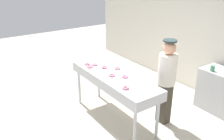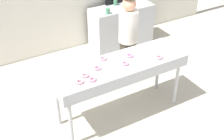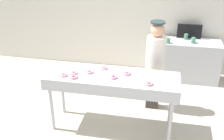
# 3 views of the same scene
# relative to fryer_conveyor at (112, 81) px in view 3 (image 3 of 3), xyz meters

# --- Properties ---
(ground_plane) EXTENTS (16.00, 16.00, 0.00)m
(ground_plane) POSITION_rel_fryer_conveyor_xyz_m (0.00, 0.00, -0.89)
(ground_plane) COLOR beige
(back_wall) EXTENTS (8.00, 0.12, 3.32)m
(back_wall) POSITION_rel_fryer_conveyor_xyz_m (0.00, 2.52, 0.77)
(back_wall) COLOR silver
(back_wall) RESTS_ON ground
(fryer_conveyor) EXTENTS (2.13, 0.67, 0.99)m
(fryer_conveyor) POSITION_rel_fryer_conveyor_xyz_m (0.00, 0.00, 0.00)
(fryer_conveyor) COLOR #B7BABF
(fryer_conveyor) RESTS_ON ground
(strawberry_donut_0) EXTENTS (0.15, 0.15, 0.03)m
(strawberry_donut_0) POSITION_rel_fryer_conveyor_xyz_m (0.04, -0.07, 0.12)
(strawberry_donut_0) COLOR pink
(strawberry_donut_0) RESTS_ON fryer_conveyor
(strawberry_donut_1) EXTENTS (0.17, 0.17, 0.03)m
(strawberry_donut_1) POSITION_rel_fryer_conveyor_xyz_m (-0.17, 0.22, 0.12)
(strawberry_donut_1) COLOR pink
(strawberry_donut_1) RESTS_ON fryer_conveyor
(strawberry_donut_2) EXTENTS (0.17, 0.17, 0.03)m
(strawberry_donut_2) POSITION_rel_fryer_conveyor_xyz_m (-0.61, -0.05, 0.12)
(strawberry_donut_2) COLOR pink
(strawberry_donut_2) RESTS_ON fryer_conveyor
(strawberry_donut_3) EXTENTS (0.15, 0.15, 0.03)m
(strawberry_donut_3) POSITION_rel_fryer_conveyor_xyz_m (-0.56, -0.19, 0.12)
(strawberry_donut_3) COLOR pink
(strawberry_donut_3) RESTS_ON fryer_conveyor
(strawberry_donut_4) EXTENTS (0.15, 0.15, 0.03)m
(strawberry_donut_4) POSITION_rel_fryer_conveyor_xyz_m (0.23, 0.09, 0.12)
(strawberry_donut_4) COLOR pink
(strawberry_donut_4) RESTS_ON fryer_conveyor
(strawberry_donut_5) EXTENTS (0.16, 0.16, 0.03)m
(strawberry_donut_5) POSITION_rel_fryer_conveyor_xyz_m (-0.74, -0.16, 0.12)
(strawberry_donut_5) COLOR pink
(strawberry_donut_5) RESTS_ON fryer_conveyor
(strawberry_donut_6) EXTENTS (0.17, 0.17, 0.03)m
(strawberry_donut_6) POSITION_rel_fryer_conveyor_xyz_m (-0.37, 0.03, 0.12)
(strawberry_donut_6) COLOR pink
(strawberry_donut_6) RESTS_ON fryer_conveyor
(strawberry_donut_7) EXTENTS (0.16, 0.16, 0.03)m
(strawberry_donut_7) POSITION_rel_fryer_conveyor_xyz_m (0.60, -0.18, 0.12)
(strawberry_donut_7) COLOR pink
(strawberry_donut_7) RESTS_ON fryer_conveyor
(worker_baker) EXTENTS (0.34, 0.34, 1.69)m
(worker_baker) POSITION_rel_fryer_conveyor_xyz_m (0.64, 0.77, 0.08)
(worker_baker) COLOR #393228
(worker_baker) RESTS_ON ground
(prep_counter) EXTENTS (1.42, 0.56, 0.90)m
(prep_counter) POSITION_rel_fryer_conveyor_xyz_m (1.30, 2.07, -0.44)
(prep_counter) COLOR #B7BABF
(prep_counter) RESTS_ON ground
(paper_cup_0) EXTENTS (0.09, 0.09, 0.12)m
(paper_cup_0) POSITION_rel_fryer_conveyor_xyz_m (1.38, 2.01, 0.07)
(paper_cup_0) COLOR #4C8C66
(paper_cup_0) RESTS_ON prep_counter
(paper_cup_1) EXTENTS (0.09, 0.09, 0.12)m
(paper_cup_1) POSITION_rel_fryer_conveyor_xyz_m (1.23, 2.23, 0.07)
(paper_cup_1) COLOR #4C8C66
(paper_cup_1) RESTS_ON prep_counter
(paper_cup_2) EXTENTS (0.09, 0.09, 0.12)m
(paper_cup_2) POSITION_rel_fryer_conveyor_xyz_m (0.85, 1.89, 0.07)
(paper_cup_2) COLOR #4C8C66
(paper_cup_2) RESTS_ON prep_counter
(menu_display) EXTENTS (0.53, 0.04, 0.32)m
(menu_display) POSITION_rel_fryer_conveyor_xyz_m (1.30, 2.30, 0.17)
(menu_display) COLOR black
(menu_display) RESTS_ON prep_counter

